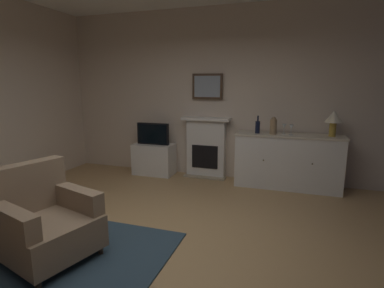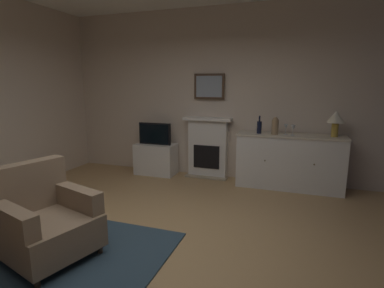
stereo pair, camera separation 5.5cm
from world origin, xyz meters
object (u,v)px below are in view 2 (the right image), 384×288
Objects in this scene: tv_cabinet at (156,159)px; armchair at (44,220)px; tv_set at (155,134)px; sideboard_cabinet at (289,162)px; vase_decorative at (275,126)px; fireplace_unit at (208,147)px; framed_picture at (209,87)px; table_lamp at (336,119)px; wine_bottle at (259,127)px; wine_glass_center at (293,128)px; wine_glass_left at (286,127)px.

tv_cabinet is 2.91m from armchair.
tv_set is at bearing -90.00° from tv_cabinet.
vase_decorative is (-0.25, -0.05, 0.58)m from sideboard_cabinet.
fireplace_unit is 1.30m from vase_decorative.
framed_picture is 1.37× the size of table_lamp.
wine_bottle is at bearing -15.72° from framed_picture.
tv_set is (-2.43, 0.05, -0.23)m from wine_glass_center.
armchair is (-2.20, -2.89, -0.06)m from sideboard_cabinet.
tv_set is at bearing -169.23° from fireplace_unit.
tv_cabinet is 0.76× the size of armchair.
sideboard_cabinet is (1.43, -0.22, -1.20)m from framed_picture.
wine_glass_center is 2.54m from tv_cabinet.
framed_picture is 0.56× the size of armchair.
wine_glass_left is 0.12m from wine_glass_center.
wine_bottle reaches higher than tv_cabinet.
table_lamp reaches higher than wine_glass_left.
tv_cabinet is (-2.16, 0.06, -0.74)m from vase_decorative.
fireplace_unit reaches higher than armchair.
wine_bottle reaches higher than vase_decorative.
wine_bottle is 1.76× the size of wine_glass_left.
fireplace_unit is at bearing 9.45° from tv_cabinet.
tv_set is at bearing 178.89° from vase_decorative.
wine_bottle is at bearing -177.98° from table_lamp.
fireplace_unit is at bearing 172.28° from wine_glass_left.
armchair is (0.20, -2.88, -0.40)m from tv_set.
wine_bottle is (-1.13, -0.04, -0.17)m from table_lamp.
tv_cabinet is 0.49m from tv_set.
tv_cabinet is at bearing 179.64° from sideboard_cabinet.
framed_picture reaches higher than table_lamp.
fireplace_unit is 1.06m from wine_bottle.
wine_glass_left is (-0.71, -0.01, -0.16)m from table_lamp.
table_lamp is at bearing 3.25° from vase_decorative.
vase_decorative is 2.28m from tv_cabinet.
sideboard_cabinet is 10.24× the size of wine_glass_center.
fireplace_unit is 2.16m from table_lamp.
wine_glass_center is 0.17× the size of armchair.
wine_glass_center is at bearing -1.26° from vase_decorative.
wine_bottle is 1.76× the size of wine_glass_center.
table_lamp reaches higher than vase_decorative.
framed_picture is at bearing 12.01° from tv_cabinet.
framed_picture is at bearing 13.31° from tv_set.
wine_glass_left is (1.35, -0.23, -0.63)m from framed_picture.
fireplace_unit reaches higher than wine_glass_left.
tv_cabinet is at bearing -170.55° from fireplace_unit.
fireplace_unit is at bearing -90.00° from framed_picture.
sideboard_cabinet is 6.01× the size of vase_decorative.
fireplace_unit is 1.11× the size of armchair.
framed_picture is 1.68m from tv_cabinet.
wine_glass_left is 0.27× the size of tv_set.
fireplace_unit is 6.67× the size of wine_glass_left.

